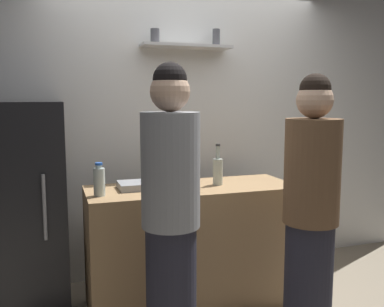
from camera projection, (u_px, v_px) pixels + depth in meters
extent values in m
cube|color=white|center=(186.00, 129.00, 3.82)|extent=(4.80, 0.10, 2.60)
cube|color=silver|center=(186.00, 46.00, 3.57)|extent=(0.78, 0.22, 0.02)
cylinder|color=#4C4C51|center=(155.00, 36.00, 3.47)|extent=(0.07, 0.07, 0.12)
cylinder|color=#4C4C51|center=(216.00, 38.00, 3.64)|extent=(0.06, 0.06, 0.14)
cube|color=black|center=(19.00, 208.00, 3.07)|extent=(0.66, 0.64, 1.55)
cylinder|color=#99999E|center=(44.00, 207.00, 2.80)|extent=(0.02, 0.02, 0.45)
cube|color=#9E7A51|center=(192.00, 245.00, 3.22)|extent=(1.57, 0.60, 0.92)
cube|color=gray|center=(142.00, 185.00, 3.09)|extent=(0.34, 0.24, 0.05)
cylinder|color=#B2B2B7|center=(185.00, 177.00, 3.25)|extent=(0.11, 0.11, 0.11)
cylinder|color=silver|center=(185.00, 170.00, 3.24)|extent=(0.04, 0.01, 0.15)
cylinder|color=silver|center=(185.00, 169.00, 3.27)|extent=(0.04, 0.02, 0.16)
cylinder|color=silver|center=(187.00, 171.00, 3.21)|extent=(0.01, 0.01, 0.15)
cylinder|color=silver|center=(182.00, 168.00, 3.24)|extent=(0.01, 0.04, 0.18)
cylinder|color=#19471E|center=(173.00, 168.00, 3.35)|extent=(0.08, 0.08, 0.21)
cylinder|color=#19471E|center=(173.00, 150.00, 3.33)|extent=(0.03, 0.03, 0.08)
cylinder|color=black|center=(173.00, 143.00, 3.33)|extent=(0.04, 0.04, 0.02)
cylinder|color=#B2BFB2|center=(218.00, 172.00, 3.21)|extent=(0.07, 0.07, 0.20)
cylinder|color=#B2BFB2|center=(218.00, 153.00, 3.19)|extent=(0.03, 0.03, 0.10)
cylinder|color=#333333|center=(218.00, 145.00, 3.18)|extent=(0.03, 0.03, 0.02)
cylinder|color=#472814|center=(173.00, 176.00, 3.04)|extent=(0.07, 0.07, 0.19)
cylinder|color=#472814|center=(173.00, 158.00, 3.02)|extent=(0.03, 0.03, 0.08)
cylinder|color=maroon|center=(173.00, 151.00, 3.02)|extent=(0.03, 0.03, 0.02)
cylinder|color=silver|center=(99.00, 182.00, 2.84)|extent=(0.08, 0.08, 0.19)
cylinder|color=silver|center=(99.00, 167.00, 2.82)|extent=(0.04, 0.04, 0.02)
cylinder|color=blue|center=(99.00, 164.00, 2.82)|extent=(0.05, 0.05, 0.02)
cylinder|color=#262633|center=(171.00, 294.00, 2.50)|extent=(0.30, 0.30, 0.84)
cylinder|color=gray|center=(171.00, 170.00, 2.40)|extent=(0.34, 0.34, 0.66)
sphere|color=#D8AD8C|center=(170.00, 92.00, 2.34)|extent=(0.23, 0.23, 0.23)
sphere|color=black|center=(170.00, 79.00, 2.34)|extent=(0.19, 0.19, 0.19)
cylinder|color=#262633|center=(308.00, 285.00, 2.65)|extent=(0.30, 0.30, 0.81)
cylinder|color=brown|center=(312.00, 171.00, 2.56)|extent=(0.34, 0.34, 0.64)
sphere|color=#D8AD8C|center=(315.00, 100.00, 2.50)|extent=(0.22, 0.22, 0.22)
sphere|color=black|center=(315.00, 89.00, 2.50)|extent=(0.19, 0.19, 0.19)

